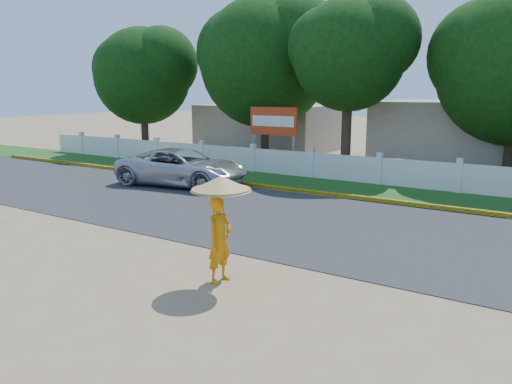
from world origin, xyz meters
TOP-DOWN VIEW (x-y plane):
  - ground at (0.00, 0.00)m, footprint 120.00×120.00m
  - road at (0.00, 4.50)m, footprint 60.00×7.00m
  - grass_verge at (0.00, 9.75)m, footprint 60.00×3.50m
  - curb at (0.00, 8.05)m, footprint 40.00×0.18m
  - fence at (0.00, 11.20)m, footprint 40.00×0.10m
  - building_near at (3.00, 18.00)m, footprint 10.00×6.00m
  - building_far at (-10.00, 19.00)m, footprint 8.00×5.00m
  - vehicle at (-6.58, 6.88)m, footprint 5.57×3.21m
  - monk_with_parasol at (0.78, -0.51)m, footprint 1.18×1.18m
  - billboard at (-5.57, 12.30)m, footprint 2.50×0.13m
  - tree_row at (1.93, 14.11)m, footprint 41.80×7.89m

SIDE VIEW (x-z plane):
  - ground at x=0.00m, z-range 0.00..0.00m
  - road at x=0.00m, z-range 0.00..0.02m
  - grass_verge at x=0.00m, z-range 0.00..0.03m
  - curb at x=0.00m, z-range 0.00..0.16m
  - fence at x=0.00m, z-range 0.00..1.10m
  - vehicle at x=-6.58m, z-range 0.00..1.46m
  - monk_with_parasol at x=0.78m, z-range 0.32..2.46m
  - building_far at x=-10.00m, z-range 0.00..2.80m
  - building_near at x=3.00m, z-range 0.00..3.20m
  - billboard at x=-5.57m, z-range 0.67..3.62m
  - tree_row at x=1.93m, z-range 0.65..9.35m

